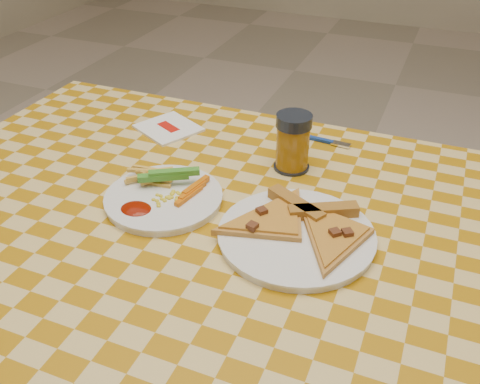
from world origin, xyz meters
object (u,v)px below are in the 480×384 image
object	(u,v)px
drink_glass	(293,143)
plate_right	(296,237)
table	(229,261)
plate_left	(164,199)

from	to	relation	value
drink_glass	plate_right	bearing A→B (deg)	-70.58
drink_glass	table	bearing A→B (deg)	-99.80
plate_right	drink_glass	size ratio (longest dim) A/B	2.20
plate_right	drink_glass	xyz separation A→B (m)	(-0.08, 0.21, 0.05)
table	plate_right	xyz separation A→B (m)	(0.11, 0.01, 0.08)
plate_left	drink_glass	xyz separation A→B (m)	(0.18, 0.20, 0.05)
drink_glass	plate_left	bearing A→B (deg)	-131.31
plate_left	plate_right	bearing A→B (deg)	-3.35
plate_left	drink_glass	world-z (taller)	drink_glass
plate_left	table	bearing A→B (deg)	-10.70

